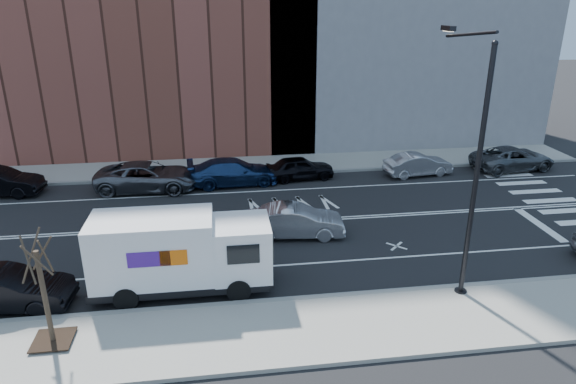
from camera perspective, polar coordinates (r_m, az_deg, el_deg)
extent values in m
plane|color=black|center=(24.94, -3.72, -3.49)|extent=(120.00, 120.00, 0.00)
cube|color=gray|center=(17.30, -1.33, -15.33)|extent=(44.00, 3.60, 0.15)
cube|color=gray|center=(33.11, -4.94, 2.91)|extent=(44.00, 3.60, 0.15)
cube|color=gray|center=(18.76, -1.99, -12.07)|extent=(44.00, 0.25, 0.17)
cube|color=gray|center=(31.40, -4.74, 1.92)|extent=(44.00, 0.25, 0.17)
cylinder|color=black|center=(18.43, 20.16, 1.26)|extent=(0.18, 0.18, 9.00)
cylinder|color=black|center=(20.26, 18.59, -10.53)|extent=(0.44, 0.44, 0.20)
sphere|color=black|center=(17.54, 22.02, 15.07)|extent=(0.20, 0.20, 0.20)
cylinder|color=black|center=(19.02, 19.54, 16.19)|extent=(0.11, 3.49, 0.48)
cube|color=black|center=(20.55, 17.39, 16.98)|extent=(0.25, 0.80, 0.18)
cube|color=#FFF2CC|center=(20.55, 17.36, 16.71)|extent=(0.18, 0.55, 0.03)
cube|color=black|center=(18.29, -24.64, -14.69)|extent=(1.20, 1.20, 0.04)
cylinder|color=#382B1E|center=(17.49, -25.39, -10.60)|extent=(0.16, 0.16, 3.20)
cylinder|color=#382B1E|center=(16.77, -25.32, -6.50)|extent=(0.06, 0.80, 1.44)
cylinder|color=#382B1E|center=(17.03, -25.66, -6.14)|extent=(0.81, 0.31, 1.19)
cylinder|color=#382B1E|center=(17.04, -26.64, -6.29)|extent=(0.58, 0.76, 1.50)
cylinder|color=#382B1E|center=(16.79, -26.93, -6.75)|extent=(0.47, 0.61, 1.37)
cylinder|color=#382B1E|center=(16.62, -26.11, -6.88)|extent=(0.72, 0.29, 1.13)
cube|color=black|center=(19.76, -11.71, -9.41)|extent=(6.41, 2.20, 0.31)
cube|color=white|center=(19.15, -5.14, -6.18)|extent=(2.08, 2.23, 2.06)
cube|color=black|center=(19.07, -1.99, -5.18)|extent=(0.07, 1.91, 0.98)
cube|color=black|center=(18.01, -4.98, -6.93)|extent=(1.14, 0.05, 0.72)
cube|color=black|center=(20.02, -5.33, -3.93)|extent=(1.14, 0.05, 0.72)
cube|color=black|center=(19.70, -2.06, -8.69)|extent=(0.17, 2.07, 0.36)
cube|color=white|center=(19.22, -14.78, -6.04)|extent=(4.35, 2.30, 2.37)
cube|color=#47198C|center=(18.14, -15.21, -7.25)|extent=(1.45, 0.03, 0.57)
cube|color=orange|center=(18.04, -12.60, -7.16)|extent=(0.93, 0.03, 0.57)
cube|color=#47198C|center=(20.19, -14.47, -4.16)|extent=(1.45, 0.03, 0.57)
cube|color=orange|center=(20.10, -12.13, -4.07)|extent=(0.93, 0.03, 0.57)
cylinder|color=black|center=(18.82, -5.50, -10.80)|extent=(0.87, 0.29, 0.87)
cylinder|color=black|center=(20.60, -5.76, -7.79)|extent=(0.87, 0.29, 0.87)
cylinder|color=black|center=(19.14, -17.53, -11.19)|extent=(0.87, 0.29, 0.87)
cylinder|color=black|center=(20.90, -16.67, -8.20)|extent=(0.87, 0.29, 0.87)
imported|color=#56575E|center=(29.93, -15.35, 1.67)|extent=(5.88, 3.07, 1.58)
imported|color=navy|center=(29.91, -6.08, 2.25)|extent=(5.37, 2.48, 1.52)
imported|color=black|center=(30.64, 1.32, 2.69)|extent=(4.21, 2.06, 1.38)
imported|color=#A5A5AA|center=(32.30, 14.25, 2.98)|extent=(4.27, 1.95, 1.36)
imported|color=#4F5257|center=(35.35, 23.70, 3.46)|extent=(5.47, 3.02, 1.45)
imported|color=#B0AFB4|center=(23.33, 0.82, -3.26)|extent=(4.57, 1.98, 1.46)
imported|color=black|center=(20.68, -28.85, -9.49)|extent=(4.58, 1.92, 1.47)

